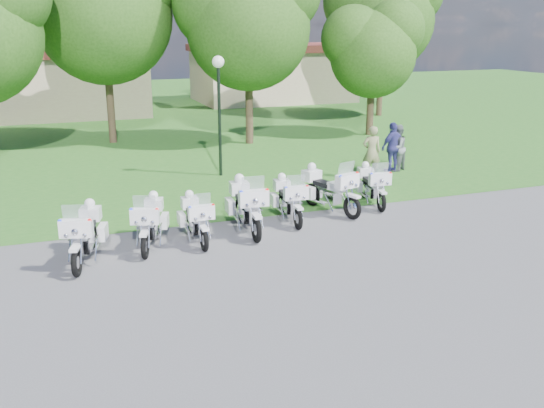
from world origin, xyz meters
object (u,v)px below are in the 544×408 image
object	(u,v)px
motorcycle_0	(85,233)
bystander_a	(371,152)
motorcycle_5	(328,189)
lamp_post	(219,87)
bystander_c	(393,147)
motorcycle_3	(246,205)
motorcycle_4	(288,199)
motorcycle_2	(196,218)
motorcycle_1	(150,221)
motorcycle_6	(372,185)
bystander_b	(397,148)

from	to	relation	value
motorcycle_0	bystander_a	size ratio (longest dim) A/B	1.22
motorcycle_5	lamp_post	xyz separation A→B (m)	(-1.85, 5.54, 2.62)
motorcycle_5	bystander_a	world-z (taller)	bystander_a
lamp_post	bystander_c	distance (m)	7.02
bystander_c	motorcycle_3	bearing A→B (deg)	17.98
motorcycle_3	motorcycle_4	distance (m)	1.51
motorcycle_0	motorcycle_2	size ratio (longest dim) A/B	1.09
motorcycle_0	motorcycle_3	world-z (taller)	motorcycle_3
lamp_post	bystander_a	xyz separation A→B (m)	(5.16, -2.26, -2.36)
motorcycle_1	bystander_c	size ratio (longest dim) A/B	1.15
motorcycle_4	motorcycle_6	size ratio (longest dim) A/B	1.02
motorcycle_2	motorcycle_3	distance (m)	1.55
motorcycle_0	motorcycle_4	bearing A→B (deg)	-151.99
motorcycle_5	motorcycle_2	bearing A→B (deg)	-2.47
motorcycle_4	bystander_c	world-z (taller)	bystander_c
motorcycle_3	lamp_post	bearing A→B (deg)	-95.41
motorcycle_6	bystander_a	distance (m)	3.48
motorcycle_3	bystander_b	xyz separation A→B (m)	(7.68, 4.73, 0.18)
motorcycle_2	motorcycle_5	bearing A→B (deg)	-164.98
motorcycle_4	bystander_b	distance (m)	7.56
motorcycle_2	bystander_a	world-z (taller)	bystander_a
motorcycle_0	bystander_b	size ratio (longest dim) A/B	1.31
motorcycle_3	bystander_c	world-z (taller)	bystander_c
bystander_a	bystander_b	distance (m)	1.60
motorcycle_2	bystander_a	size ratio (longest dim) A/B	1.12
motorcycle_3	motorcycle_1	bearing A→B (deg)	10.66
bystander_a	lamp_post	bearing A→B (deg)	-12.85
motorcycle_2	motorcycle_3	world-z (taller)	motorcycle_3
motorcycle_2	motorcycle_4	distance (m)	3.05
motorcycle_1	motorcycle_6	size ratio (longest dim) A/B	1.01
motorcycle_6	bystander_c	world-z (taller)	bystander_c
lamp_post	bystander_b	bearing A→B (deg)	-13.86
motorcycle_5	motorcycle_6	xyz separation A→B (m)	(1.65, 0.25, -0.08)
motorcycle_0	lamp_post	bearing A→B (deg)	-111.23
motorcycle_4	motorcycle_3	bearing A→B (deg)	22.70
motorcycle_4	bystander_c	size ratio (longest dim) A/B	1.17
motorcycle_2	motorcycle_6	world-z (taller)	motorcycle_6
motorcycle_4	bystander_b	world-z (taller)	bystander_b
motorcycle_0	lamp_post	distance (m)	9.35
motorcycle_0	bystander_b	distance (m)	13.23
motorcycle_1	motorcycle_2	world-z (taller)	motorcycle_1
motorcycle_1	motorcycle_3	distance (m)	2.72
motorcycle_0	motorcycle_5	xyz separation A→B (m)	(7.23, 1.63, 0.02)
motorcycle_3	bystander_c	bearing A→B (deg)	-144.22
motorcycle_5	motorcycle_4	bearing A→B (deg)	-3.02
motorcycle_4	bystander_a	bearing A→B (deg)	-137.57
lamp_post	motorcycle_1	bearing A→B (deg)	-119.20
motorcycle_3	motorcycle_5	world-z (taller)	motorcycle_3
motorcycle_6	bystander_a	bearing A→B (deg)	-108.74
lamp_post	bystander_a	size ratio (longest dim) A/B	2.29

